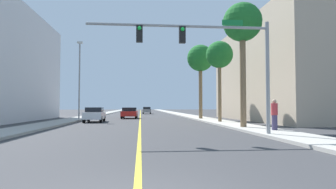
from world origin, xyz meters
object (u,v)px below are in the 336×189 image
object	(u,v)px
traffic_signal_mast	(212,49)
palm_far	(200,59)
street_lamp	(79,76)
pedestrian	(274,115)
car_red	(130,113)
palm_mid	(219,56)
car_white	(95,114)
car_gray	(147,110)
palm_near	(242,25)

from	to	relation	value
traffic_signal_mast	palm_far	bearing A→B (deg)	79.75
traffic_signal_mast	street_lamp	bearing A→B (deg)	120.07
street_lamp	pedestrian	distance (m)	21.90
street_lamp	palm_far	bearing A→B (deg)	2.28
car_red	palm_far	bearing A→B (deg)	-24.87
street_lamp	palm_mid	world-z (taller)	street_lamp
car_white	traffic_signal_mast	bearing A→B (deg)	118.36
car_gray	pedestrian	size ratio (longest dim) A/B	2.25
street_lamp	car_white	distance (m)	5.75
car_gray	car_red	xyz separation A→B (m)	(-2.70, -22.29, -0.01)
street_lamp	palm_near	distance (m)	19.15
street_lamp	palm_far	size ratio (longest dim) A/B	1.00
palm_near	car_red	bearing A→B (deg)	115.18
palm_far	car_red	distance (m)	11.31
street_lamp	car_gray	xyz separation A→B (m)	(8.03, 27.02, -4.13)
traffic_signal_mast	car_white	size ratio (longest dim) A/B	2.44
traffic_signal_mast	pedestrian	world-z (taller)	traffic_signal_mast
palm_mid	palm_far	xyz separation A→B (m)	(-0.34, 6.85, 0.83)
palm_mid	pedestrian	world-z (taller)	palm_mid
palm_near	pedestrian	world-z (taller)	palm_near
car_white	pedestrian	world-z (taller)	pedestrian
palm_mid	car_red	world-z (taller)	palm_mid
street_lamp	palm_far	world-z (taller)	palm_far
car_white	pedestrian	bearing A→B (deg)	134.00
palm_near	palm_mid	distance (m)	6.92
traffic_signal_mast	car_red	distance (m)	23.50
traffic_signal_mast	street_lamp	world-z (taller)	street_lamp
street_lamp	car_gray	size ratio (longest dim) A/B	2.10
palm_mid	car_white	xyz separation A→B (m)	(-11.83, 2.95, -5.49)
traffic_signal_mast	palm_far	world-z (taller)	palm_far
car_gray	car_red	bearing A→B (deg)	-95.62
palm_near	palm_far	xyz separation A→B (m)	(-0.03, 13.70, -0.09)
car_red	pedestrian	xyz separation A→B (m)	(9.31, -20.56, 0.33)
palm_near	palm_mid	size ratio (longest dim) A/B	1.15
palm_near	traffic_signal_mast	bearing A→B (deg)	-125.25
palm_far	car_red	size ratio (longest dim) A/B	2.12
street_lamp	palm_mid	xyz separation A→B (m)	(14.04, -6.30, 1.38)
palm_near	car_white	world-z (taller)	palm_near
car_red	traffic_signal_mast	bearing A→B (deg)	-75.79
car_red	pedestrian	bearing A→B (deg)	-63.97
street_lamp	traffic_signal_mast	bearing A→B (deg)	-59.93
traffic_signal_mast	car_gray	world-z (taller)	traffic_signal_mast
car_red	street_lamp	bearing A→B (deg)	-136.74
car_white	car_red	bearing A→B (deg)	-111.94
palm_mid	car_red	xyz separation A→B (m)	(-8.72, 11.03, -5.52)
car_gray	palm_near	bearing A→B (deg)	-80.62
palm_near	car_white	bearing A→B (deg)	139.63
street_lamp	car_red	xyz separation A→B (m)	(5.33, 4.73, -4.14)
car_red	pedestrian	distance (m)	22.57
palm_mid	pedestrian	bearing A→B (deg)	-86.41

